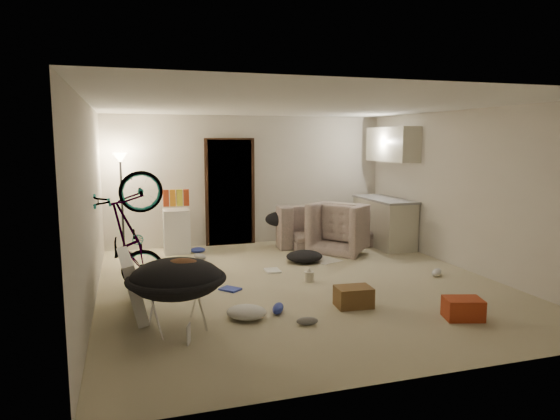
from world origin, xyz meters
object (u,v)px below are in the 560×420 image
object	(u,v)px
kitchen_counter	(384,223)
saucer_chair	(176,288)
armchair	(346,232)
drink_case_a	(354,297)
sofa	(326,229)
bicycle	(131,260)
mini_fridge	(177,231)
drink_case_b	(463,309)
tv_box	(132,284)
juicer	(309,276)
floor_lamp	(121,182)

from	to	relation	value
kitchen_counter	saucer_chair	xyz separation A→B (m)	(-4.28, -3.21, 0.01)
armchair	drink_case_a	distance (m)	3.23
sofa	armchair	xyz separation A→B (m)	(0.16, -0.62, 0.03)
kitchen_counter	bicycle	bearing A→B (deg)	-160.29
bicycle	sofa	bearing A→B (deg)	-63.44
bicycle	drink_case_a	world-z (taller)	bicycle
kitchen_counter	bicycle	world-z (taller)	bicycle
mini_fridge	drink_case_b	world-z (taller)	mini_fridge
kitchen_counter	drink_case_b	size ratio (longest dim) A/B	3.61
kitchen_counter	saucer_chair	bearing A→B (deg)	-143.06
tv_box	juicer	bearing A→B (deg)	10.74
floor_lamp	tv_box	world-z (taller)	floor_lamp
saucer_chair	juicer	world-z (taller)	saucer_chair
sofa	tv_box	distance (m)	4.78
floor_lamp	mini_fridge	distance (m)	1.30
floor_lamp	tv_box	distance (m)	3.37
sofa	juicer	size ratio (longest dim) A/B	9.98
mini_fridge	drink_case_a	bearing A→B (deg)	-62.54
kitchen_counter	bicycle	size ratio (longest dim) A/B	0.90
kitchen_counter	armchair	size ratio (longest dim) A/B	1.47
floor_lamp	mini_fridge	xyz separation A→B (m)	(0.92, -0.10, -0.91)
sofa	tv_box	bearing A→B (deg)	40.52
kitchen_counter	tv_box	world-z (taller)	kitchen_counter
mini_fridge	drink_case_a	size ratio (longest dim) A/B	1.81
juicer	bicycle	bearing A→B (deg)	174.33
armchair	saucer_chair	world-z (taller)	saucer_chair
floor_lamp	sofa	size ratio (longest dim) A/B	0.88
bicycle	juicer	world-z (taller)	bicycle
armchair	saucer_chair	size ratio (longest dim) A/B	0.95
saucer_chair	bicycle	bearing A→B (deg)	106.65
drink_case_b	tv_box	bearing A→B (deg)	176.33
sofa	saucer_chair	bearing A→B (deg)	49.67
floor_lamp	mini_fridge	bearing A→B (deg)	-6.19
kitchen_counter	saucer_chair	distance (m)	5.35
saucer_chair	drink_case_a	distance (m)	2.17
mini_fridge	tv_box	world-z (taller)	mini_fridge
floor_lamp	kitchen_counter	world-z (taller)	floor_lamp
mini_fridge	saucer_chair	world-z (taller)	mini_fridge
floor_lamp	saucer_chair	bearing A→B (deg)	-81.83
bicycle	mini_fridge	bearing A→B (deg)	-23.66
floor_lamp	juicer	size ratio (longest dim) A/B	8.78
drink_case_a	saucer_chair	bearing A→B (deg)	-173.53
tv_box	kitchen_counter	bearing A→B (deg)	24.72
bicycle	saucer_chair	distance (m)	1.59
juicer	saucer_chair	bearing A→B (deg)	-147.54
bicycle	mini_fridge	xyz separation A→B (m)	(0.82, 2.24, -0.04)
drink_case_b	drink_case_a	bearing A→B (deg)	159.59
tv_box	drink_case_b	distance (m)	3.85
armchair	kitchen_counter	bearing A→B (deg)	-116.99
floor_lamp	tv_box	xyz separation A→B (m)	(0.10, -3.23, -0.96)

